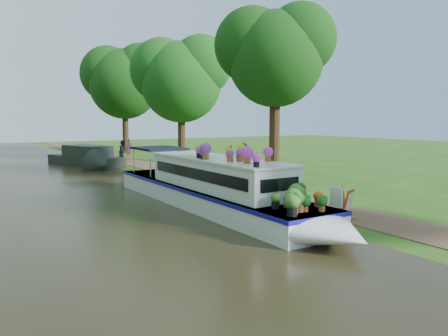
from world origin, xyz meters
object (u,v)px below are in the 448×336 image
(sandwich_board, at_px, (345,205))
(pedestrian_dark, at_px, (123,151))
(pedestrian_pink, at_px, (129,149))
(second_boat, at_px, (87,158))
(plant_boat, at_px, (218,187))

(sandwich_board, bearing_deg, pedestrian_dark, 64.41)
(sandwich_board, distance_m, pedestrian_pink, 24.29)
(second_boat, height_order, sandwich_board, second_boat)
(second_boat, bearing_deg, pedestrian_dark, 14.46)
(plant_boat, distance_m, sandwich_board, 4.43)
(plant_boat, distance_m, second_boat, 17.20)
(plant_boat, relative_size, sandwich_board, 13.74)
(plant_boat, bearing_deg, sandwich_board, -52.27)
(second_boat, relative_size, pedestrian_dark, 4.91)
(pedestrian_pink, xyz_separation_m, pedestrian_dark, (-0.98, -1.46, -0.03))
(plant_boat, xyz_separation_m, sandwich_board, (2.70, -3.49, -0.38))
(plant_boat, xyz_separation_m, pedestrian_pink, (4.15, 20.75, -0.00))
(plant_boat, bearing_deg, pedestrian_dark, 80.66)
(plant_boat, xyz_separation_m, pedestrian_dark, (3.17, 19.29, -0.04))
(plant_boat, distance_m, pedestrian_dark, 19.55)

